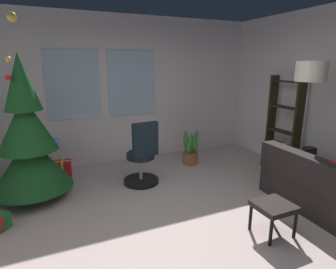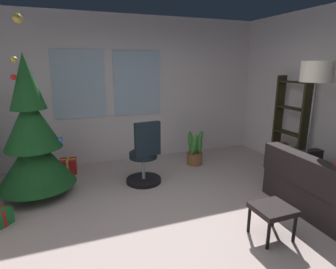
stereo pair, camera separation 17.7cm
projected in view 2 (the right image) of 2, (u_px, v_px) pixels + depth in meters
ground_plane at (189, 236)px, 3.14m from camera, size 5.27×5.41×0.10m
wall_back_with_windows at (129, 90)px, 5.27m from camera, size 5.27×0.12×2.73m
footstool at (272, 211)px, 2.97m from camera, size 0.40×0.38×0.37m
holiday_tree at (33, 140)px, 3.82m from camera, size 1.06×1.06×2.46m
gift_box_red at (68, 166)px, 4.78m from camera, size 0.31×0.28×0.26m
office_chair at (145, 160)px, 4.30m from camera, size 0.56×0.56×1.02m
bookshelf at (290, 131)px, 4.77m from camera, size 0.18×0.64×1.66m
floor_lamp at (316, 79)px, 3.74m from camera, size 0.42×0.42×1.89m
potted_plant at (195, 151)px, 5.17m from camera, size 0.38×0.37×0.67m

